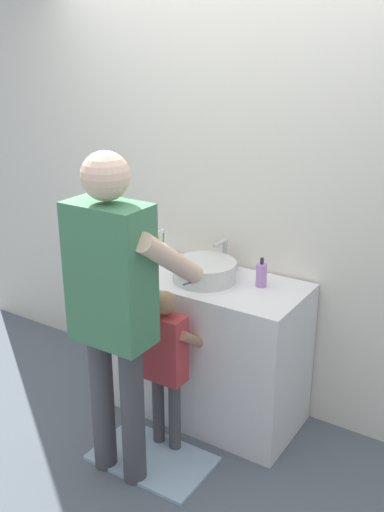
{
  "coord_description": "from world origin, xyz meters",
  "views": [
    {
      "loc": [
        1.58,
        -2.32,
        2.16
      ],
      "look_at": [
        0.0,
        0.15,
        1.06
      ],
      "focal_mm": 41.28,
      "sensor_mm": 36.0,
      "label": 1
    }
  ],
  "objects": [
    {
      "name": "ground_plane",
      "position": [
        0.0,
        0.0,
        0.0
      ],
      "size": [
        14.0,
        14.0,
        0.0
      ],
      "primitive_type": "plane",
      "color": "slate"
    },
    {
      "name": "back_wall",
      "position": [
        0.0,
        0.62,
        1.35
      ],
      "size": [
        4.4,
        0.08,
        2.7
      ],
      "color": "silver",
      "rests_on": "ground"
    },
    {
      "name": "soap_bottle",
      "position": [
        0.31,
        0.37,
        0.94
      ],
      "size": [
        0.06,
        0.06,
        0.17
      ],
      "color": "#B27FC6",
      "rests_on": "vanity_cabinet"
    },
    {
      "name": "faucet",
      "position": [
        0.0,
        0.5,
        0.95
      ],
      "size": [
        0.18,
        0.14,
        0.18
      ],
      "color": "#B7BABF",
      "rests_on": "vanity_cabinet"
    },
    {
      "name": "child_toddler",
      "position": [
        0.0,
        -0.1,
        0.57
      ],
      "size": [
        0.29,
        0.29,
        0.95
      ],
      "color": "#47474C",
      "rests_on": "ground"
    },
    {
      "name": "bath_mat",
      "position": [
        0.0,
        -0.25,
        0.01
      ],
      "size": [
        0.64,
        0.4,
        0.02
      ],
      "primitive_type": "cube",
      "color": "#99B7CC",
      "rests_on": "ground"
    },
    {
      "name": "sink_basin",
      "position": [
        0.0,
        0.28,
        0.93
      ],
      "size": [
        0.36,
        0.36,
        0.11
      ],
      "color": "silver",
      "rests_on": "vanity_cabinet"
    },
    {
      "name": "adult_parent",
      "position": [
        -0.09,
        -0.39,
        1.02
      ],
      "size": [
        0.53,
        0.55,
        1.7
      ],
      "color": "#47474C",
      "rests_on": "ground"
    },
    {
      "name": "vanity_cabinet",
      "position": [
        0.0,
        0.3,
        0.44
      ],
      "size": [
        1.14,
        0.54,
        0.87
      ],
      "primitive_type": "cube",
      "color": "white",
      "rests_on": "ground"
    },
    {
      "name": "toothbrush_cup",
      "position": [
        -0.36,
        0.37,
        0.93
      ],
      "size": [
        0.07,
        0.07,
        0.21
      ],
      "color": "#D86666",
      "rests_on": "vanity_cabinet"
    }
  ]
}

